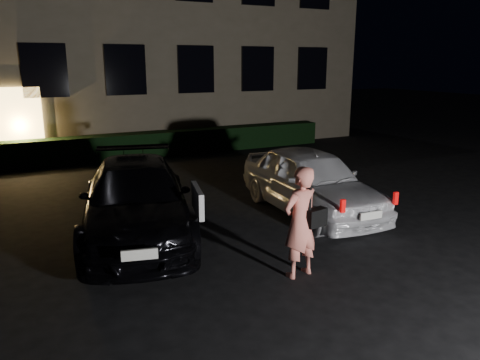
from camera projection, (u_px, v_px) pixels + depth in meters
name	position (u px, v px, depth m)	size (l,w,h in m)	color
ground	(302.00, 276.00, 7.36)	(80.00, 80.00, 0.00)	black
hedge	(133.00, 146.00, 16.34)	(15.00, 0.70, 0.85)	black
sedan	(136.00, 199.00, 9.00)	(3.07, 5.20, 1.41)	black
hatch	(311.00, 181.00, 10.35)	(1.92, 4.31, 1.44)	silver
man	(301.00, 222.00, 7.18)	(0.78, 0.53, 1.76)	#E47968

